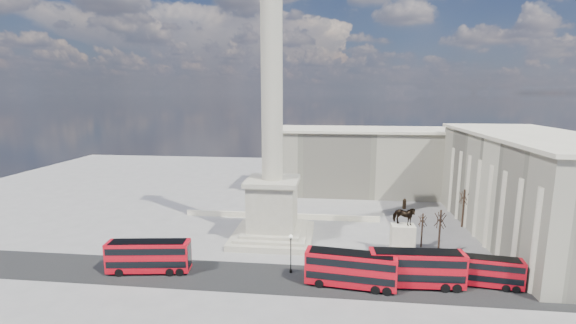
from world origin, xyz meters
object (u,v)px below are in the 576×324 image
Objects in this scene: nelsons_column at (272,167)px; red_bus_d at (482,271)px; victorian_lamp at (291,250)px; equestrian_statue at (403,235)px; red_bus_b at (351,269)px; pedestrian_standing at (440,266)px; pedestrian_crossing at (392,260)px; red_bus_a at (149,256)px; red_bus_c at (417,268)px; pedestrian_walking at (441,270)px.

red_bus_d is (30.35, -13.88, -10.79)m from nelsons_column.
red_bus_d is at bearing -1.90° from victorian_lamp.
equestrian_statue is (21.56, -4.76, -9.65)m from nelsons_column.
red_bus_b is at bearing -51.33° from nelsons_column.
pedestrian_standing is (-4.38, 3.52, -1.16)m from red_bus_d.
pedestrian_crossing is (-6.60, 1.02, -0.01)m from pedestrian_standing.
red_bus_a is 37.18m from red_bus_c.
victorian_lamp is at bearing 171.26° from pedestrian_walking.
pedestrian_standing is at bearing 45.38° from red_bus_c.
red_bus_b is 14.35m from pedestrian_standing.
equestrian_statue is at bearing 141.60° from red_bus_d.
victorian_lamp reaches higher than pedestrian_walking.
victorian_lamp is at bearing 170.26° from red_bus_c.
pedestrian_crossing is (34.93, 5.87, -1.51)m from red_bus_a.
red_bus_c is at bearing -35.04° from nelsons_column.
red_bus_d is 5.74m from pedestrian_standing.
pedestrian_crossing is (-2.19, -4.57, -2.31)m from equestrian_statue.
equestrian_statue reaches higher than red_bus_d.
red_bus_b is at bearing 83.35° from pedestrian_crossing.
red_bus_c reaches higher than pedestrian_standing.
victorian_lamp reaches higher than pedestrian_crossing.
pedestrian_walking is (41.31, 3.71, -1.63)m from red_bus_a.
red_bus_d is (8.72, 1.29, -0.48)m from red_bus_c.
red_bus_d is 11.94m from pedestrian_crossing.
red_bus_c is 5.80m from pedestrian_walking.
red_bus_d is at bearing -40.24° from pedestrian_walking.
equestrian_statue is at bearing 25.97° from victorian_lamp.
victorian_lamp reaches higher than pedestrian_standing.
red_bus_c reaches higher than pedestrian_crossing.
pedestrian_crossing is at bearing 53.73° from red_bus_b.
victorian_lamp is (4.59, -13.03, -9.54)m from nelsons_column.
red_bus_b is at bearing -20.66° from victorian_lamp.
pedestrian_standing reaches higher than pedestrian_crossing.
pedestrian_standing is at bearing 148.84° from red_bus_d.
red_bus_c is 6.44× the size of pedestrian_crossing.
nelsons_column is 4.19× the size of red_bus_a.
nelsons_column reaches higher than pedestrian_crossing.
red_bus_d reaches higher than pedestrian_walking.
red_bus_c is 1.21× the size of red_bus_d.
nelsons_column is 28.36m from red_bus_c.
nelsons_column is 24.61m from pedestrian_crossing.
pedestrian_walking is (25.75, -11.50, -12.08)m from nelsons_column.
red_bus_a is at bearing -135.63° from nelsons_column.
pedestrian_standing is at bearing 31.03° from red_bus_b.
red_bus_c reaches higher than red_bus_b.
equestrian_statue is 7.49m from pedestrian_standing.
pedestrian_standing is (41.52, 4.85, -1.50)m from red_bus_a.
red_bus_b is 8.97m from victorian_lamp.
red_bus_c is at bearing -7.16° from victorian_lamp.
pedestrian_walking is at bearing -24.06° from nelsons_column.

